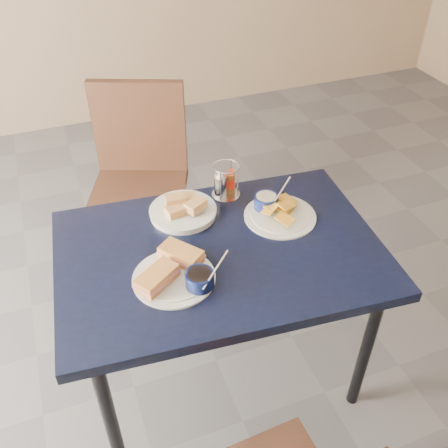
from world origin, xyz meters
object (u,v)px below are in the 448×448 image
object	(u,v)px
bread_basket	(183,210)
sandwich_plate	(177,272)
chair_far	(133,169)
plantain_plate	(275,210)
dining_table	(220,265)
condiment_caddy	(225,183)

from	to	relation	value
bread_basket	sandwich_plate	bearing A→B (deg)	-110.59
chair_far	plantain_plate	size ratio (longest dim) A/B	3.61
dining_table	condiment_caddy	size ratio (longest dim) A/B	8.50
sandwich_plate	bread_basket	size ratio (longest dim) A/B	1.24
dining_table	bread_basket	bearing A→B (deg)	104.62
dining_table	chair_far	world-z (taller)	chair_far
plantain_plate	condiment_caddy	xyz separation A→B (m)	(-0.13, 0.18, 0.04)
dining_table	chair_far	bearing A→B (deg)	97.30
plantain_plate	condiment_caddy	bearing A→B (deg)	126.43
chair_far	plantain_plate	bearing A→B (deg)	-65.10
chair_far	bread_basket	bearing A→B (deg)	-85.18
sandwich_plate	plantain_plate	bearing A→B (deg)	23.72
dining_table	chair_far	xyz separation A→B (m)	(-0.12, 0.92, -0.13)
dining_table	plantain_plate	distance (m)	0.29
chair_far	sandwich_plate	bearing A→B (deg)	-93.31
chair_far	dining_table	bearing A→B (deg)	-82.70
chair_far	condiment_caddy	bearing A→B (deg)	-68.84
dining_table	plantain_plate	size ratio (longest dim) A/B	4.38
plantain_plate	bread_basket	xyz separation A→B (m)	(-0.32, 0.12, 0.00)
chair_far	condiment_caddy	size ratio (longest dim) A/B	7.01
condiment_caddy	plantain_plate	bearing A→B (deg)	-53.57
sandwich_plate	bread_basket	bearing A→B (deg)	69.41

